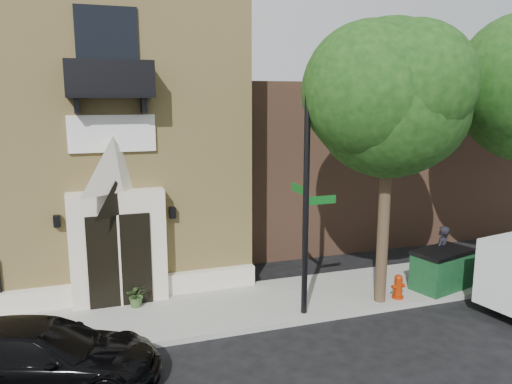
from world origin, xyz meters
TOP-DOWN VIEW (x-y plane):
  - ground at (0.00, 0.00)m, footprint 120.00×120.00m
  - sidewalk at (1.00, 1.50)m, footprint 42.00×3.00m
  - church at (-2.99, 7.95)m, footprint 12.20×11.01m
  - neighbour_building at (12.00, 9.00)m, footprint 18.00×8.00m
  - street_tree_left at (6.03, 0.35)m, footprint 4.97×4.38m
  - black_sedan at (-2.80, -0.89)m, footprint 5.16×3.22m
  - street_sign at (3.64, 0.43)m, footprint 0.95×0.95m
  - fire_hydrant at (6.59, 0.44)m, footprint 0.41×0.33m
  - dumpster at (8.29, 0.70)m, footprint 2.05×1.49m
  - planter at (-0.61, 2.27)m, footprint 0.60×0.53m
  - pedestrian_near at (8.67, 1.23)m, footprint 0.77×0.70m

SIDE VIEW (x-z plane):
  - ground at x=0.00m, z-range 0.00..0.00m
  - sidewalk at x=1.00m, z-range 0.00..0.15m
  - planter at x=-0.61m, z-range 0.15..0.80m
  - fire_hydrant at x=6.59m, z-range 0.14..0.86m
  - black_sedan at x=-2.80m, z-range 0.00..1.39m
  - dumpster at x=8.29m, z-range 0.16..1.36m
  - pedestrian_near at x=8.67m, z-range 0.15..1.92m
  - street_sign at x=3.64m, z-range 0.17..6.11m
  - neighbour_building at x=12.00m, z-range 0.00..6.40m
  - church at x=-2.99m, z-range -0.02..9.28m
  - street_tree_left at x=6.03m, z-range 1.98..9.75m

